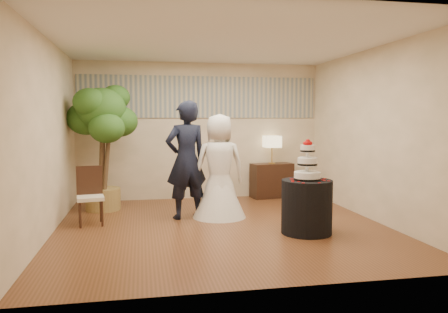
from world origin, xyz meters
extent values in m
cube|color=brown|center=(0.00, 0.00, 0.00)|extent=(5.00, 5.00, 0.00)
cube|color=white|center=(0.00, 0.00, 2.80)|extent=(5.00, 5.00, 0.00)
cube|color=beige|center=(0.00, 2.50, 1.40)|extent=(5.00, 0.06, 2.80)
cube|color=beige|center=(0.00, -2.50, 1.40)|extent=(5.00, 0.06, 2.80)
cube|color=beige|center=(-2.50, 0.00, 1.40)|extent=(0.06, 5.00, 2.80)
cube|color=beige|center=(2.50, 0.00, 1.40)|extent=(0.06, 5.00, 2.80)
cube|color=#9A9B8E|center=(0.00, 2.48, 2.10)|extent=(4.90, 0.02, 0.85)
imported|color=black|center=(-0.48, 0.69, 0.98)|extent=(0.81, 0.65, 1.95)
imported|color=white|center=(0.07, 0.66, 0.87)|extent=(0.94, 0.94, 1.74)
cylinder|color=black|center=(1.13, -0.60, 0.39)|extent=(0.94, 0.94, 0.78)
cube|color=black|center=(1.48, 2.27, 0.36)|extent=(0.92, 0.52, 0.72)
camera|label=1|loc=(-1.21, -6.49, 1.66)|focal=35.00mm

